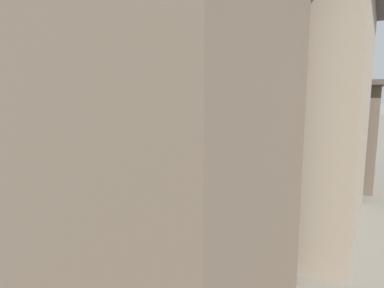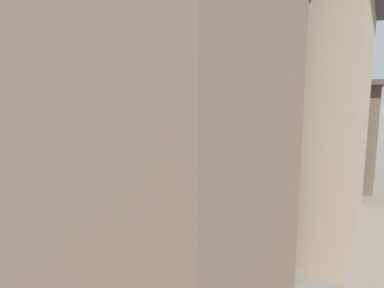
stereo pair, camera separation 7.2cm
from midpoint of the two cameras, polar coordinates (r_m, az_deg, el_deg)
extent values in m
cube|color=brown|center=(47.90, 18.51, 1.76)|extent=(1.88, 5.54, 0.28)
cube|color=brown|center=(50.44, 18.54, 2.39)|extent=(0.81, 0.50, 0.25)
cube|color=brown|center=(45.29, 18.52, 1.72)|extent=(0.81, 0.50, 0.25)
cube|color=brown|center=(47.88, 18.07, 1.99)|extent=(1.04, 4.90, 0.08)
cube|color=brown|center=(47.88, 18.98, 1.95)|extent=(1.04, 4.90, 0.08)
cube|color=brown|center=(19.85, -13.03, -7.43)|extent=(3.68, 5.20, 0.24)
cube|color=brown|center=(22.24, -11.72, -5.02)|extent=(0.96, 0.77, 0.22)
cube|color=brown|center=(17.37, -14.77, -9.04)|extent=(0.96, 0.77, 0.22)
cube|color=brown|center=(19.90, -14.35, -6.95)|extent=(2.63, 4.30, 0.08)
cube|color=brown|center=(19.71, -11.73, -7.01)|extent=(2.63, 4.30, 0.08)
ellipsoid|color=brown|center=(19.75, -13.07, -6.40)|extent=(1.42, 1.54, 0.50)
cube|color=brown|center=(54.26, 13.48, 2.71)|extent=(2.14, 4.07, 0.24)
cube|color=brown|center=(52.71, 12.46, 2.83)|extent=(1.09, 0.62, 0.22)
cube|color=brown|center=(55.77, 14.46, 3.07)|extent=(1.09, 0.62, 0.22)
cube|color=brown|center=(53.97, 13.97, 2.84)|extent=(0.98, 3.30, 0.08)
cube|color=brown|center=(54.52, 13.01, 2.93)|extent=(0.98, 3.30, 0.08)
ellipsoid|color=olive|center=(54.22, 13.50, 3.14)|extent=(1.38, 1.67, 0.57)
cube|color=#33281E|center=(56.34, 19.96, 2.62)|extent=(1.89, 4.29, 0.19)
cube|color=#33281E|center=(58.12, 20.64, 2.94)|extent=(1.08, 0.54, 0.18)
cube|color=#33281E|center=(54.53, 19.26, 2.67)|extent=(1.08, 0.54, 0.18)
cube|color=#33281E|center=(56.51, 19.47, 2.80)|extent=(0.76, 3.60, 0.08)
cube|color=#33281E|center=(56.14, 20.48, 2.71)|extent=(0.76, 3.60, 0.08)
ellipsoid|color=brown|center=(56.30, 19.98, 3.00)|extent=(1.28, 1.60, 0.57)
cube|color=#232326|center=(30.06, 11.88, -1.86)|extent=(1.66, 3.71, 0.29)
cube|color=#232326|center=(31.44, 13.40, -0.94)|extent=(0.88, 0.53, 0.26)
cube|color=#232326|center=(28.62, 10.24, -1.78)|extent=(0.88, 0.53, 0.26)
cube|color=#232326|center=(30.24, 11.20, -1.42)|extent=(0.73, 3.04, 0.08)
cube|color=#232326|center=(29.83, 12.59, -1.60)|extent=(0.73, 3.04, 0.08)
cube|color=#33281E|center=(38.30, 15.30, 0.21)|extent=(1.67, 3.60, 0.22)
cube|color=#33281E|center=(39.70, 16.29, 0.76)|extent=(0.97, 0.53, 0.20)
cube|color=#33281E|center=(36.86, 14.25, 0.26)|extent=(0.97, 0.53, 0.20)
cube|color=#33281E|center=(38.48, 14.67, 0.50)|extent=(0.65, 2.92, 0.08)
cube|color=#33281E|center=(38.08, 15.94, 0.37)|extent=(0.65, 2.92, 0.08)
ellipsoid|color=#4C6B42|center=(38.25, 15.32, 0.75)|extent=(1.15, 1.44, 0.51)
cube|color=brown|center=(28.42, -4.82, -2.32)|extent=(4.23, 1.70, 0.28)
cube|color=brown|center=(27.11, -1.90, -2.25)|extent=(0.51, 1.00, 0.26)
cube|color=brown|center=(29.70, -7.49, -1.35)|extent=(0.51, 1.00, 0.26)
cube|color=brown|center=(28.74, -4.15, -1.82)|extent=(3.58, 0.65, 0.08)
cube|color=brown|center=(28.04, -5.51, -2.10)|extent=(3.58, 0.65, 0.08)
cube|color=brown|center=(6.76, -4.97, 0.65)|extent=(4.47, 5.12, 7.80)
cube|color=#4D4135|center=(8.73, -19.08, -6.68)|extent=(0.70, 5.12, 0.16)
cube|color=#4D4135|center=(8.44, -19.97, 10.61)|extent=(0.70, 5.12, 0.16)
cube|color=gray|center=(12.81, 14.88, 4.19)|extent=(5.59, 7.25, 7.80)
cube|color=#6E6151|center=(14.09, 2.23, -0.46)|extent=(0.70, 7.25, 0.16)
cube|color=#6E6151|center=(13.91, 2.29, 10.17)|extent=(0.70, 7.25, 0.16)
cube|color=#3D3838|center=(13.14, 15.61, 21.95)|extent=(6.49, 8.15, 0.24)
cube|color=brown|center=(20.30, 20.75, 1.80)|extent=(5.95, 4.98, 5.20)
cube|color=#4D4135|center=(21.06, 11.78, 2.41)|extent=(0.70, 4.98, 0.16)
cube|color=#4C4238|center=(20.18, 21.17, 9.48)|extent=(6.85, 5.88, 0.24)
cube|color=#4C4238|center=(20.19, 21.25, 10.82)|extent=(3.57, 5.88, 0.70)
cylinder|color=#473828|center=(12.01, -7.19, -13.24)|extent=(0.20, 0.20, 0.74)
cylinder|color=#473828|center=(17.52, 6.05, -5.90)|extent=(0.20, 0.20, 0.88)
cylinder|color=#473828|center=(27.24, 14.91, -0.94)|extent=(0.20, 0.20, 0.83)
cube|color=gray|center=(79.25, 19.23, 7.17)|extent=(22.27, 2.40, 0.60)
cylinder|color=gray|center=(80.81, 14.47, 5.84)|extent=(1.80, 1.80, 3.80)
cylinder|color=gray|center=(78.38, 23.97, 5.29)|extent=(1.80, 1.80, 3.80)
cube|color=gray|center=(80.22, 19.38, 7.64)|extent=(22.27, 0.30, 0.70)
cone|color=slate|center=(144.23, 15.62, 8.70)|extent=(48.43, 48.43, 12.68)
cone|color=#5B6B5B|center=(110.18, 9.93, 10.63)|extent=(39.96, 39.96, 19.01)
camera|label=1|loc=(0.04, -89.91, 0.01)|focal=31.31mm
camera|label=2|loc=(0.04, 90.09, -0.01)|focal=31.31mm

